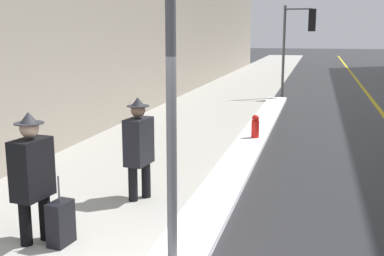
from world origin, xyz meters
name	(u,v)px	position (x,y,z in m)	size (l,w,h in m)	color
sidewalk_slab	(222,100)	(-2.00, 15.00, 0.01)	(4.00, 80.00, 0.01)	#9E9B93
road_centre_stripe	(377,106)	(4.00, 15.00, 0.00)	(0.16, 80.00, 0.00)	gold
snow_bank_curb	(248,145)	(0.22, 7.06, 0.06)	(0.72, 17.32, 0.11)	white
lamp_post	(171,51)	(0.18, 0.83, 2.56)	(0.28, 0.28, 4.19)	#515156
traffic_light_near	(301,32)	(1.02, 16.39, 2.77)	(1.31, 0.32, 3.83)	#515156
pedestrian_in_glasses	(32,173)	(-1.76, 1.00, 0.97)	(0.38, 0.58, 1.77)	black
pedestrian_nearside	(139,145)	(-1.03, 2.93, 0.95)	(0.37, 0.57, 1.73)	black
rolling_suitcase	(61,223)	(-1.40, 1.02, 0.30)	(0.26, 0.38, 0.95)	black
fire_hydrant	(255,128)	(0.29, 7.75, 0.35)	(0.20, 0.20, 0.70)	red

